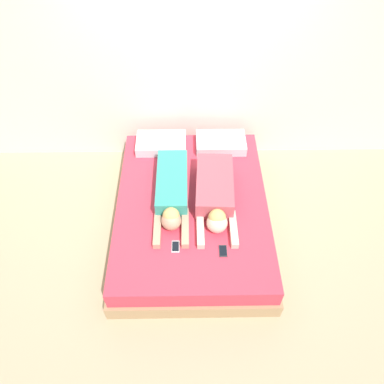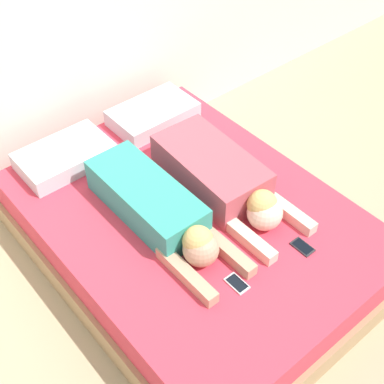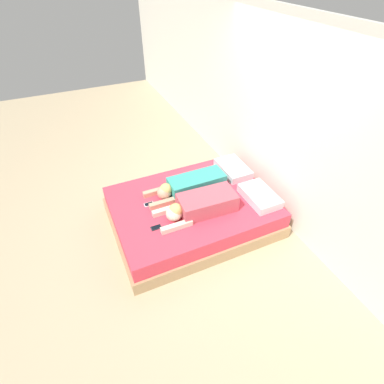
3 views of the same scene
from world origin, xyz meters
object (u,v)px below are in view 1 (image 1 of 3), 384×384
pillow_head_left (161,143)px  cell_phone_left (176,247)px  person_right (215,194)px  person_left (172,192)px  bed (192,213)px  cell_phone_right (223,251)px  pillow_head_right (221,143)px

pillow_head_left → cell_phone_left: 1.42m
person_right → cell_phone_left: bearing=-125.4°
pillow_head_left → person_left: bearing=-79.6°
bed → cell_phone_right: size_ratio=16.84×
person_right → pillow_head_right: bearing=82.1°
pillow_head_right → cell_phone_right: (-0.07, -1.46, -0.05)m
pillow_head_left → cell_phone_right: 1.59m
pillow_head_right → cell_phone_left: bearing=-110.2°
person_left → cell_phone_left: 0.62m
pillow_head_right → cell_phone_right: bearing=-92.7°
person_right → cell_phone_left: 0.70m
bed → pillow_head_right: pillow_head_right is taller
bed → cell_phone_right: (0.28, -0.61, 0.21)m
person_right → cell_phone_left: size_ratio=8.30×
cell_phone_left → cell_phone_right: (0.45, -0.05, 0.00)m
cell_phone_left → cell_phone_right: same height
bed → cell_phone_left: 0.62m
pillow_head_left → person_left: person_left is taller
pillow_head_right → cell_phone_left: (-0.52, -1.40, -0.05)m
person_right → cell_phone_right: (0.05, -0.62, -0.11)m
pillow_head_right → cell_phone_right: size_ratio=4.50×
pillow_head_right → person_left: 0.97m
person_right → cell_phone_right: person_right is taller
cell_phone_left → pillow_head_left: bearing=97.7°
bed → cell_phone_left: cell_phone_left is taller
pillow_head_left → pillow_head_right: bearing=0.0°
person_right → pillow_head_left: bearing=125.1°
pillow_head_left → person_left: 0.81m
pillow_head_left → cell_phone_left: size_ratio=4.50×
pillow_head_right → cell_phone_left: size_ratio=4.50×
person_left → person_right: bearing=-5.5°
pillow_head_right → person_right: (-0.12, -0.84, 0.05)m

